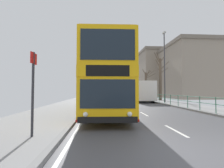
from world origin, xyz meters
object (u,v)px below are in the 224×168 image
Objects in this scene: bare_tree_far_01 at (146,84)px; background_building_01 at (191,72)px; background_building_00 at (157,74)px; double_decker_bus_main at (107,81)px; bus_stop_sign_near at (33,84)px; background_bus_far_lane at (139,91)px; street_lamp_far_side at (164,62)px; bare_tree_far_02 at (160,78)px; bare_tree_far_00 at (134,85)px.

bare_tree_far_01 is 11.88m from background_building_01.
bare_tree_far_01 is at bearing -117.89° from background_building_00.
background_building_00 reaches higher than double_decker_bus_main.
double_decker_bus_main is 1.85× the size of bare_tree_far_01.
bare_tree_far_01 is (11.69, 28.55, 1.26)m from bus_stop_sign_near.
background_bus_far_lane is 6.41m from street_lamp_far_side.
background_bus_far_lane is at bearing 177.46° from bare_tree_far_02.
double_decker_bus_main is 31.91m from background_building_01.
street_lamp_far_side reaches higher than bare_tree_far_00.
background_building_01 reaches higher than bare_tree_far_00.
bus_stop_sign_near is at bearing -112.24° from background_bus_far_lane.
background_building_01 is at bearing 50.09° from double_decker_bus_main.
background_bus_far_lane is at bearing 116.10° from street_lamp_far_side.
street_lamp_far_side is at bearing -128.49° from background_building_01.
double_decker_bus_main is at bearing -112.49° from bare_tree_far_01.
background_bus_far_lane is 1.09× the size of street_lamp_far_side.
bus_stop_sign_near is 0.37× the size of bare_tree_far_02.
bare_tree_far_00 is at bearing 74.85° from double_decker_bus_main.
background_bus_far_lane is 0.61× the size of background_building_01.
bare_tree_far_00 is at bearing -149.65° from background_building_00.
bus_stop_sign_near is 0.44× the size of bare_tree_far_01.
background_bus_far_lane reaches higher than bus_stop_sign_near.
double_decker_bus_main is 0.69× the size of background_building_01.
bare_tree_far_00 reaches higher than bus_stop_sign_near.
bare_tree_far_01 is (0.67, -9.09, -0.21)m from bare_tree_far_00.
double_decker_bus_main is at bearing -112.58° from background_bus_far_lane.
street_lamp_far_side is at bearing -63.90° from background_bus_far_lane.
double_decker_bus_main is 4.18× the size of bus_stop_sign_near.
background_building_01 is (22.96, 30.97, 4.13)m from bus_stop_sign_near.
background_building_01 is (14.84, 11.10, 4.34)m from background_bus_far_lane.
street_lamp_far_side is (10.41, 15.19, 3.53)m from bus_stop_sign_near.
bare_tree_far_00 is at bearing 94.23° from bare_tree_far_01.
double_decker_bus_main is 1.24× the size of street_lamp_far_side.
double_decker_bus_main is 7.17m from bus_stop_sign_near.
background_bus_far_lane is 9.50m from bare_tree_far_01.
bare_tree_far_00 is 17.93m from bare_tree_far_02.
bare_tree_far_01 reaches higher than background_bus_far_lane.
background_building_00 is at bearing 71.74° from bare_tree_far_02.
bare_tree_far_02 is (3.39, -0.15, 2.03)m from background_bus_far_lane.
background_building_00 reaches higher than bus_stop_sign_near.
bare_tree_far_00 reaches higher than bare_tree_far_01.
double_decker_bus_main is 32.12m from bare_tree_far_00.
background_building_00 reaches higher than bare_tree_far_01.
background_building_01 is at bearing 12.11° from bare_tree_far_01.
bare_tree_far_00 is 0.84× the size of bare_tree_far_02.
background_building_00 is at bearing 109.46° from background_building_01.
background_building_00 reaches higher than bare_tree_far_02.
background_bus_far_lane is 0.69× the size of background_building_00.
bare_tree_far_01 reaches higher than bus_stop_sign_near.
background_building_01 is (4.00, -11.32, -0.57)m from background_building_00.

